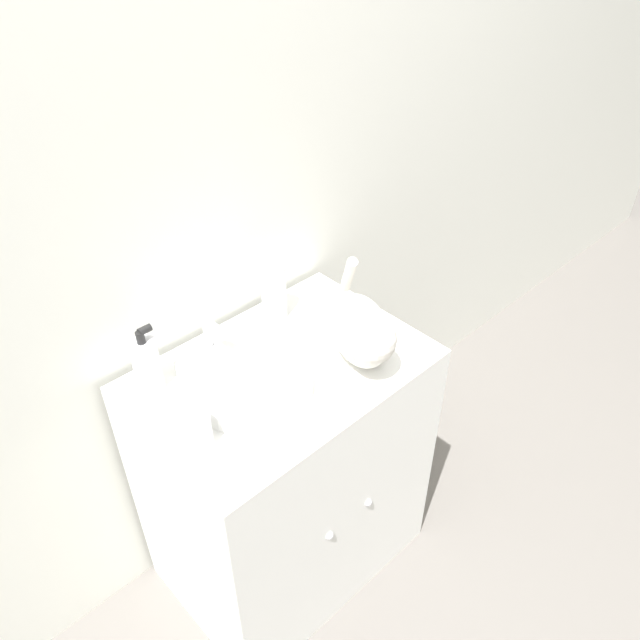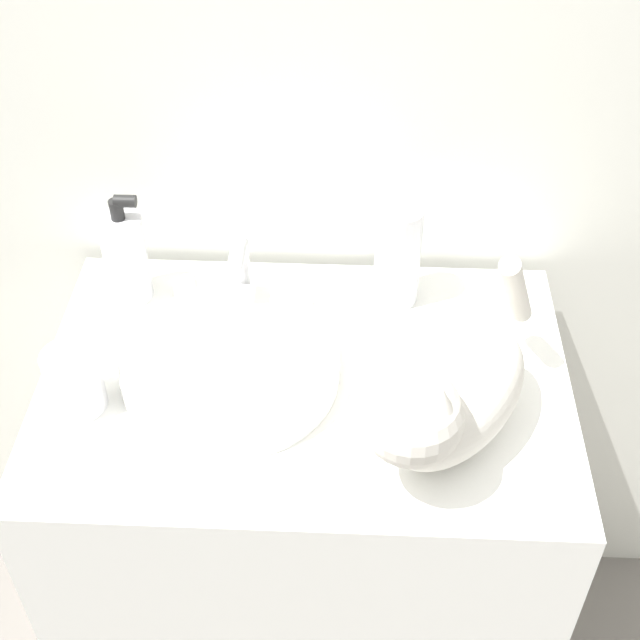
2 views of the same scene
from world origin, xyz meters
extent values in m
plane|color=slate|center=(0.00, 0.00, 0.00)|extent=(8.00, 8.00, 0.00)
cube|color=silver|center=(0.00, 0.54, 1.25)|extent=(6.00, 0.05, 2.50)
cube|color=white|center=(0.00, 0.25, 0.41)|extent=(0.72, 0.50, 0.81)
sphere|color=silver|center=(-0.07, 0.00, 0.45)|extent=(0.02, 0.02, 0.02)
sphere|color=silver|center=(0.07, 0.00, 0.45)|extent=(0.02, 0.02, 0.02)
cylinder|color=white|center=(-0.10, 0.24, 0.83)|extent=(0.29, 0.29, 0.04)
cylinder|color=silver|center=(-0.10, 0.41, 0.87)|extent=(0.02, 0.02, 0.11)
cylinder|color=silver|center=(-0.10, 0.37, 0.92)|extent=(0.02, 0.07, 0.02)
cylinder|color=white|center=(-0.19, 0.41, 0.83)|extent=(0.03, 0.03, 0.03)
cylinder|color=white|center=(-0.01, 0.41, 0.83)|extent=(0.03, 0.03, 0.03)
ellipsoid|color=silver|center=(0.19, 0.17, 0.88)|extent=(0.26, 0.29, 0.13)
sphere|color=silver|center=(0.13, 0.08, 0.93)|extent=(0.16, 0.16, 0.12)
cone|color=silver|center=(0.11, 0.09, 0.98)|extent=(0.05, 0.05, 0.04)
cone|color=silver|center=(0.16, 0.06, 0.98)|extent=(0.05, 0.05, 0.04)
cylinder|color=silver|center=(0.27, 0.29, 0.94)|extent=(0.08, 0.10, 0.15)
cylinder|color=silver|center=(-0.27, 0.41, 0.88)|extent=(0.06, 0.06, 0.14)
cylinder|color=black|center=(-0.27, 0.41, 0.97)|extent=(0.02, 0.02, 0.03)
cylinder|color=black|center=(-0.26, 0.41, 0.98)|extent=(0.03, 0.02, 0.02)
cylinder|color=silver|center=(0.13, 0.42, 0.89)|extent=(0.07, 0.07, 0.16)
cone|color=white|center=(0.13, 0.42, 0.99)|extent=(0.06, 0.06, 0.04)
cylinder|color=white|center=(-0.29, 0.19, 0.86)|extent=(0.07, 0.07, 0.09)
camera|label=1|loc=(-0.72, -0.65, 1.86)|focal=35.00mm
camera|label=2|loc=(0.06, -0.60, 1.69)|focal=50.00mm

